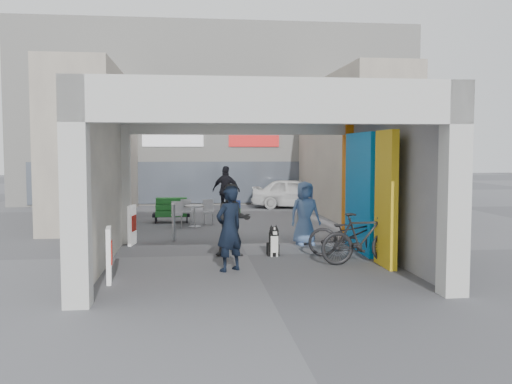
{
  "coord_description": "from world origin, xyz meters",
  "views": [
    {
      "loc": [
        -1.28,
        -12.82,
        2.38
      ],
      "look_at": [
        0.32,
        1.0,
        1.37
      ],
      "focal_mm": 40.0,
      "sensor_mm": 36.0,
      "label": 1
    }
  ],
  "objects": [
    {
      "name": "bicycle_rear",
      "position": [
        2.3,
        -1.34,
        0.54
      ],
      "size": [
        1.84,
        0.65,
        1.09
      ],
      "primitive_type": "imported",
      "rotation": [
        0.0,
        0.0,
        1.65
      ],
      "color": "black",
      "rests_on": "ground"
    },
    {
      "name": "advert_board_far",
      "position": [
        -2.75,
        1.74,
        0.51
      ],
      "size": [
        0.18,
        0.56,
        1.0
      ],
      "rotation": [
        0.0,
        0.0,
        -0.17
      ],
      "color": "white",
      "rests_on": "ground"
    },
    {
      "name": "bicycle_front",
      "position": [
        2.3,
        -0.5,
        0.5
      ],
      "size": [
        2.02,
        1.05,
        1.01
      ],
      "primitive_type": "imported",
      "rotation": [
        0.0,
        0.0,
        1.36
      ],
      "color": "black",
      "rests_on": "ground"
    },
    {
      "name": "white_van",
      "position": [
        3.07,
        10.33,
        0.62
      ],
      "size": [
        3.89,
        2.35,
        1.24
      ],
      "primitive_type": "imported",
      "rotation": [
        0.0,
        0.0,
        1.31
      ],
      "color": "white",
      "rests_on": "ground"
    },
    {
      "name": "produce_stand",
      "position": [
        -1.91,
        6.18,
        0.32
      ],
      "size": [
        1.23,
        0.67,
        0.81
      ],
      "rotation": [
        0.0,
        0.0,
        -0.34
      ],
      "color": "black",
      "rests_on": "ground"
    },
    {
      "name": "arcade_canopy",
      "position": [
        0.54,
        -0.82,
        2.3
      ],
      "size": [
        6.4,
        6.45,
        6.4
      ],
      "color": "beige",
      "rests_on": "ground"
    },
    {
      "name": "border_collie",
      "position": [
        0.58,
        -0.18,
        0.28
      ],
      "size": [
        0.26,
        0.52,
        0.72
      ],
      "rotation": [
        0.0,
        0.0,
        -0.05
      ],
      "color": "black",
      "rests_on": "ground"
    },
    {
      "name": "plaza_bldg_left",
      "position": [
        -4.5,
        7.5,
        2.5
      ],
      "size": [
        2.0,
        9.0,
        5.0
      ],
      "primitive_type": "cube",
      "color": "#BAAF9A",
      "rests_on": "ground"
    },
    {
      "name": "bollard_left",
      "position": [
        -1.72,
        2.26,
        0.49
      ],
      "size": [
        0.09,
        0.09,
        0.98
      ],
      "primitive_type": "cylinder",
      "color": "#989CA0",
      "rests_on": "ground"
    },
    {
      "name": "bollard_right",
      "position": [
        1.67,
        2.45,
        0.47
      ],
      "size": [
        0.09,
        0.09,
        0.94
      ],
      "primitive_type": "cylinder",
      "color": "#989CA0",
      "rests_on": "ground"
    },
    {
      "name": "man_back_turned",
      "position": [
        -0.33,
        -0.13,
        0.82
      ],
      "size": [
        0.82,
        0.66,
        1.64
      ],
      "primitive_type": "imported",
      "rotation": [
        0.0,
        0.0,
        0.05
      ],
      "color": "#353638",
      "rests_on": "ground"
    },
    {
      "name": "man_crates",
      "position": [
        0.04,
        8.11,
        0.91
      ],
      "size": [
        1.15,
        0.84,
        1.82
      ],
      "primitive_type": "imported",
      "rotation": [
        0.0,
        0.0,
        2.72
      ],
      "color": "black",
      "rests_on": "ground"
    },
    {
      "name": "man_elderly",
      "position": [
        1.6,
        1.24,
        0.8
      ],
      "size": [
        0.87,
        0.66,
        1.61
      ],
      "primitive_type": "imported",
      "rotation": [
        0.0,
        0.0,
        0.2
      ],
      "color": "#6184BE",
      "rests_on": "ground"
    },
    {
      "name": "cafe_set",
      "position": [
        -1.26,
        5.25,
        0.28
      ],
      "size": [
        1.33,
        1.07,
        0.8
      ],
      "rotation": [
        0.0,
        0.0,
        -0.33
      ],
      "color": "#A5A4A9",
      "rests_on": "ground"
    },
    {
      "name": "man_with_dog",
      "position": [
        -0.52,
        -1.67,
        0.85
      ],
      "size": [
        0.74,
        0.69,
        1.7
      ],
      "primitive_type": "imported",
      "rotation": [
        0.0,
        0.0,
        3.76
      ],
      "color": "black",
      "rests_on": "ground"
    },
    {
      "name": "plaza_bldg_right",
      "position": [
        4.5,
        7.5,
        2.5
      ],
      "size": [
        2.0,
        9.0,
        5.0
      ],
      "primitive_type": "cube",
      "color": "#BAAF9A",
      "rests_on": "ground"
    },
    {
      "name": "crate_stack",
      "position": [
        0.33,
        7.97,
        0.28
      ],
      "size": [
        0.47,
        0.38,
        0.56
      ],
      "rotation": [
        0.0,
        0.0,
        -0.07
      ],
      "color": "#175319",
      "rests_on": "ground"
    },
    {
      "name": "far_building",
      "position": [
        -0.0,
        13.99,
        3.99
      ],
      "size": [
        18.0,
        4.08,
        8.0
      ],
      "color": "silver",
      "rests_on": "ground"
    },
    {
      "name": "bollard_center",
      "position": [
        -0.04,
        2.33,
        0.41
      ],
      "size": [
        0.09,
        0.09,
        0.83
      ],
      "primitive_type": "cylinder",
      "color": "#989CA0",
      "rests_on": "ground"
    },
    {
      "name": "advert_board_near",
      "position": [
        -2.75,
        -2.42,
        0.51
      ],
      "size": [
        0.15,
        0.56,
        1.0
      ],
      "rotation": [
        0.0,
        0.0,
        0.11
      ],
      "color": "white",
      "rests_on": "ground"
    },
    {
      "name": "ground",
      "position": [
        0.0,
        0.0,
        0.0
      ],
      "size": [
        90.0,
        90.0,
        0.0
      ],
      "primitive_type": "plane",
      "color": "#5C5C61",
      "rests_on": "ground"
    }
  ]
}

